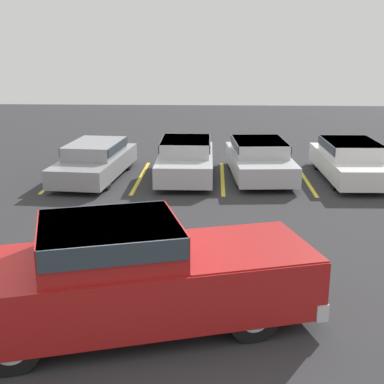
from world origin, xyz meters
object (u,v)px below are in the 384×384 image
object	(u,v)px
pickup_truck	(131,275)
parked_sedan_a	(95,159)
parked_sedan_b	(186,158)
parked_sedan_d	(351,159)
parked_sedan_c	(259,157)

from	to	relation	value
pickup_truck	parked_sedan_a	xyz separation A→B (m)	(-2.64, 9.43, -0.25)
parked_sedan_b	parked_sedan_d	distance (m)	5.38
parked_sedan_b	pickup_truck	bearing A→B (deg)	-2.64
pickup_truck	parked_sedan_c	distance (m)	10.19
parked_sedan_c	parked_sedan_d	xyz separation A→B (m)	(2.96, -0.13, 0.01)
parked_sedan_c	parked_sedan_a	bearing A→B (deg)	-90.29
pickup_truck	parked_sedan_b	bearing A→B (deg)	71.67
pickup_truck	parked_sedan_d	xyz separation A→B (m)	(5.71, 9.67, -0.22)
parked_sedan_b	parked_sedan_d	size ratio (longest dim) A/B	0.92
parked_sedan_c	parked_sedan_d	bearing A→B (deg)	83.18
parked_sedan_b	parked_sedan_c	size ratio (longest dim) A/B	0.95
pickup_truck	parked_sedan_b	world-z (taller)	pickup_truck
parked_sedan_a	parked_sedan_d	world-z (taller)	parked_sedan_d
pickup_truck	parked_sedan_b	distance (m)	9.56
parked_sedan_a	parked_sedan_c	bearing A→B (deg)	99.07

